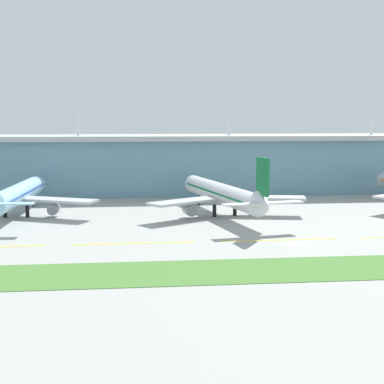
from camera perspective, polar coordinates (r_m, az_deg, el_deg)
ground_plane at (r=137.10m, az=10.06°, el=-4.90°), size 600.00×600.00×0.00m
terminal_building at (r=227.80m, az=3.35°, el=2.84°), size 288.00×34.00×31.24m
airliner_near_middle at (r=177.43m, az=-16.73°, el=-0.26°), size 48.71×59.98×18.90m
airliner_center at (r=171.95m, az=3.04°, el=-0.19°), size 47.80×63.81×18.90m
taxiway_stripe_mid_west at (r=134.85m, az=-5.67°, el=-5.02°), size 28.00×0.70×0.04m
taxiway_stripe_centre at (r=139.40m, az=8.49°, el=-4.66°), size 28.00×0.70×0.04m
grass_verge at (r=115.45m, az=13.35°, el=-7.24°), size 300.00×18.00×0.10m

